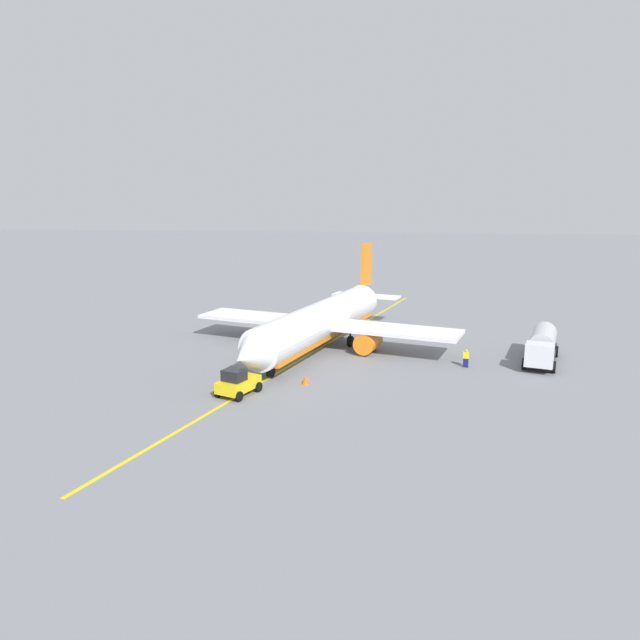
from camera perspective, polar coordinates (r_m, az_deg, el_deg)
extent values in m
plane|color=slate|center=(60.15, 0.00, -2.80)|extent=(400.00, 400.00, 0.00)
cylinder|color=white|center=(59.47, 0.00, -0.09)|extent=(25.80, 10.71, 3.81)
cube|color=orange|center=(59.70, 0.00, -1.07)|extent=(24.23, 9.65, 1.07)
cone|color=white|center=(47.11, -7.03, -3.45)|extent=(4.44, 4.50, 3.66)
cone|color=white|center=(73.15, 4.74, 2.47)|extent=(5.70, 4.48, 3.24)
cube|color=orange|center=(71.93, 4.61, 5.47)|extent=(3.18, 1.22, 5.20)
cube|color=white|center=(72.48, 4.56, 2.40)|extent=(4.61, 8.74, 0.24)
cube|color=white|center=(60.47, 0.38, -0.35)|extent=(12.38, 28.62, 0.36)
cylinder|color=orange|center=(58.21, 4.77, -2.15)|extent=(3.65, 2.90, 2.10)
cylinder|color=orange|center=(62.25, -4.31, -1.20)|extent=(3.65, 2.90, 2.10)
cylinder|color=#4C4C51|center=(50.57, -4.91, -4.38)|extent=(0.24, 0.24, 1.21)
cylinder|color=black|center=(50.74, -4.90, -5.03)|extent=(1.17, 0.69, 1.10)
cylinder|color=#4C4C51|center=(60.71, 3.01, -1.55)|extent=(0.24, 0.24, 1.21)
cylinder|color=black|center=(60.85, 3.00, -2.10)|extent=(1.17, 0.69, 1.10)
cylinder|color=#4C4C51|center=(62.68, -1.44, -1.10)|extent=(0.24, 0.24, 1.21)
cylinder|color=black|center=(62.82, -1.44, -1.64)|extent=(1.17, 0.69, 1.10)
cube|color=#2D2D33|center=(59.28, 21.00, -3.14)|extent=(9.24, 4.86, 0.30)
cube|color=silver|center=(55.12, 20.83, -3.22)|extent=(2.59, 2.86, 2.00)
cube|color=black|center=(54.15, 20.81, -3.05)|extent=(0.71, 1.97, 0.90)
cylinder|color=silver|center=(59.55, 21.13, -1.79)|extent=(6.49, 3.89, 2.30)
cylinder|color=black|center=(55.76, 22.06, -4.32)|extent=(1.15, 0.64, 1.10)
cylinder|color=black|center=(55.86, 19.49, -4.10)|extent=(1.15, 0.64, 1.10)
cylinder|color=black|center=(61.35, 22.27, -2.89)|extent=(1.15, 0.64, 1.10)
cylinder|color=black|center=(61.44, 19.95, -2.69)|extent=(1.15, 0.64, 1.10)
cube|color=yellow|center=(46.61, -8.06, -6.29)|extent=(4.08, 3.16, 0.90)
cube|color=black|center=(45.96, -8.47, -5.39)|extent=(1.88, 2.00, 0.90)
cylinder|color=black|center=(48.31, -8.07, -6.19)|extent=(0.85, 0.57, 0.80)
cylinder|color=black|center=(47.18, -6.11, -6.58)|extent=(0.85, 0.57, 0.80)
cylinder|color=black|center=(46.38, -10.01, -7.04)|extent=(0.85, 0.57, 0.80)
cylinder|color=black|center=(45.21, -8.02, -7.48)|extent=(0.85, 0.57, 0.80)
cube|color=navy|center=(55.15, 14.18, -4.10)|extent=(0.41, 0.50, 0.85)
cube|color=yellow|center=(54.96, 14.22, -3.37)|extent=(0.47, 0.59, 0.60)
sphere|color=tan|center=(54.85, 14.24, -2.93)|extent=(0.24, 0.24, 0.24)
cone|color=#F2590F|center=(48.83, -1.43, -5.90)|extent=(0.67, 0.67, 0.74)
cube|color=yellow|center=(60.15, 0.00, -2.79)|extent=(64.48, 18.60, 0.01)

